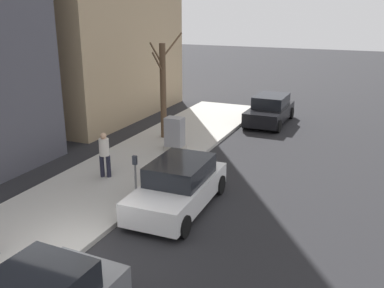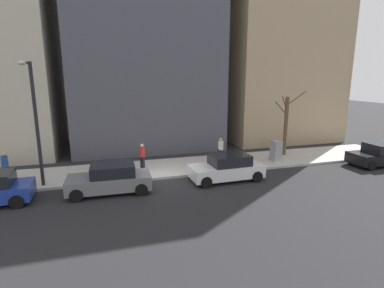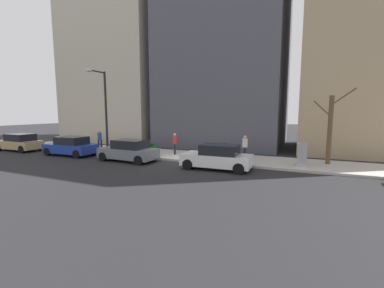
{
  "view_description": "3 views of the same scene",
  "coord_description": "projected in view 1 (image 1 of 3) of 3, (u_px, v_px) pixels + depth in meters",
  "views": [
    {
      "loc": [
        -6.37,
        7.39,
        6.02
      ],
      "look_at": [
        -0.48,
        -6.12,
        1.29
      ],
      "focal_mm": 40.0,
      "sensor_mm": 36.0,
      "label": 1
    },
    {
      "loc": [
        -16.51,
        3.02,
        5.86
      ],
      "look_at": [
        1.86,
        -2.39,
        1.6
      ],
      "focal_mm": 28.0,
      "sensor_mm": 36.0,
      "label": 2
    },
    {
      "loc": [
        -15.78,
        -8.45,
        3.5
      ],
      "look_at": [
        1.63,
        -0.73,
        1.08
      ],
      "focal_mm": 24.0,
      "sensor_mm": 36.0,
      "label": 3
    }
  ],
  "objects": [
    {
      "name": "parked_car_white",
      "position": [
        179.0,
        186.0,
        13.24
      ],
      "size": [
        2.02,
        4.24,
        1.52
      ],
      "rotation": [
        0.0,
        0.0,
        0.03
      ],
      "color": "white",
      "rests_on": "ground"
    },
    {
      "name": "sidewalk",
      "position": [
        16.0,
        240.0,
        11.45
      ],
      "size": [
        4.0,
        36.0,
        0.15
      ],
      "primitive_type": "cube",
      "color": "#B2AFA8",
      "rests_on": "ground"
    },
    {
      "name": "parking_meter",
      "position": [
        135.0,
        171.0,
        13.78
      ],
      "size": [
        0.14,
        0.1,
        1.35
      ],
      "color": "slate",
      "rests_on": "sidewalk"
    },
    {
      "name": "pedestrian_near_meter",
      "position": [
        104.0,
        152.0,
        15.23
      ],
      "size": [
        0.39,
        0.36,
        1.66
      ],
      "rotation": [
        0.0,
        0.0,
        3.42
      ],
      "color": "#1E1E2D",
      "rests_on": "sidewalk"
    },
    {
      "name": "bare_tree",
      "position": [
        163.0,
        89.0,
        19.57
      ],
      "size": [
        1.03,
        2.29,
        4.77
      ],
      "color": "brown",
      "rests_on": "sidewalk"
    },
    {
      "name": "parked_car_black",
      "position": [
        270.0,
        110.0,
        23.0
      ],
      "size": [
        1.96,
        4.22,
        1.52
      ],
      "rotation": [
        0.0,
        0.0,
        -0.01
      ],
      "color": "black",
      "rests_on": "ground"
    },
    {
      "name": "ground_plane",
      "position": [
        77.0,
        259.0,
        10.71
      ],
      "size": [
        120.0,
        120.0,
        0.0
      ],
      "primitive_type": "plane",
      "color": "#232326"
    },
    {
      "name": "utility_box",
      "position": [
        175.0,
        134.0,
        18.23
      ],
      "size": [
        0.83,
        0.61,
        1.43
      ],
      "color": "#A8A399",
      "rests_on": "sidewalk"
    }
  ]
}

